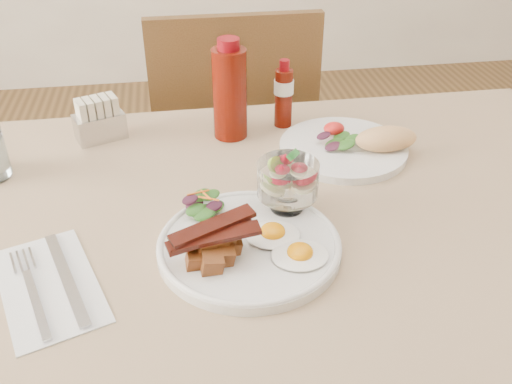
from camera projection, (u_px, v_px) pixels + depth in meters
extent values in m
cylinder|color=brown|center=(9.00, 284.00, 1.39)|extent=(0.06, 0.06, 0.71)
cylinder|color=brown|center=(463.00, 238.00, 1.54)|extent=(0.06, 0.06, 0.71)
cube|color=brown|center=(277.00, 227.00, 0.96)|extent=(1.30, 0.85, 0.04)
cube|color=tan|center=(277.00, 217.00, 0.95)|extent=(1.33, 0.88, 0.00)
cylinder|color=brown|center=(178.00, 255.00, 1.68)|extent=(0.04, 0.04, 0.45)
cylinder|color=brown|center=(297.00, 244.00, 1.73)|extent=(0.04, 0.04, 0.45)
cylinder|color=brown|center=(174.00, 190.00, 1.98)|extent=(0.04, 0.04, 0.45)
cylinder|color=brown|center=(275.00, 181.00, 2.03)|extent=(0.04, 0.04, 0.45)
cube|color=brown|center=(229.00, 150.00, 1.72)|extent=(0.42, 0.42, 0.03)
cube|color=brown|center=(236.00, 107.00, 1.43)|extent=(0.42, 0.03, 0.46)
cylinder|color=silver|center=(249.00, 246.00, 0.87)|extent=(0.28, 0.28, 0.02)
ellipsoid|color=white|center=(300.00, 255.00, 0.83)|extent=(0.11, 0.10, 0.01)
ellipsoid|color=orange|center=(300.00, 252.00, 0.83)|extent=(0.04, 0.04, 0.02)
ellipsoid|color=white|center=(273.00, 234.00, 0.87)|extent=(0.11, 0.10, 0.01)
ellipsoid|color=orange|center=(273.00, 231.00, 0.87)|extent=(0.04, 0.04, 0.02)
cube|color=brown|center=(207.00, 248.00, 0.83)|extent=(0.03, 0.03, 0.03)
cube|color=brown|center=(223.00, 255.00, 0.82)|extent=(0.04, 0.04, 0.03)
cube|color=brown|center=(195.00, 260.00, 0.81)|extent=(0.03, 0.03, 0.02)
cube|color=brown|center=(231.00, 245.00, 0.84)|extent=(0.03, 0.03, 0.03)
cube|color=brown|center=(212.00, 262.00, 0.80)|extent=(0.04, 0.04, 0.03)
cube|color=brown|center=(196.00, 246.00, 0.84)|extent=(0.03, 0.03, 0.02)
cube|color=brown|center=(219.00, 239.00, 0.81)|extent=(0.03, 0.03, 0.03)
cube|color=brown|center=(207.00, 243.00, 0.81)|extent=(0.03, 0.03, 0.02)
cube|color=brown|center=(226.00, 235.00, 0.82)|extent=(0.03, 0.03, 0.03)
cube|color=#43100B|center=(211.00, 236.00, 0.81)|extent=(0.13, 0.06, 0.01)
cube|color=#43100B|center=(215.00, 236.00, 0.80)|extent=(0.13, 0.04, 0.01)
cube|color=#43100B|center=(213.00, 226.00, 0.81)|extent=(0.13, 0.07, 0.01)
ellipsoid|color=#164813|center=(203.00, 211.00, 0.92)|extent=(0.04, 0.04, 0.01)
ellipsoid|color=#164813|center=(214.00, 207.00, 0.93)|extent=(0.04, 0.03, 0.01)
ellipsoid|color=#341020|center=(194.00, 205.00, 0.93)|extent=(0.04, 0.03, 0.01)
ellipsoid|color=#164813|center=(205.00, 214.00, 0.90)|extent=(0.04, 0.03, 0.01)
ellipsoid|color=#164813|center=(195.00, 210.00, 0.91)|extent=(0.04, 0.03, 0.01)
ellipsoid|color=#341020|center=(214.00, 206.00, 0.91)|extent=(0.03, 0.03, 0.01)
ellipsoid|color=#164813|center=(202.00, 195.00, 0.93)|extent=(0.04, 0.03, 0.01)
ellipsoid|color=#164813|center=(211.00, 195.00, 0.92)|extent=(0.04, 0.03, 0.01)
ellipsoid|color=#341020|center=(190.00, 200.00, 0.91)|extent=(0.03, 0.02, 0.01)
cylinder|color=orange|center=(206.00, 195.00, 0.91)|extent=(0.02, 0.04, 0.01)
cylinder|color=orange|center=(198.00, 193.00, 0.91)|extent=(0.04, 0.01, 0.01)
cylinder|color=orange|center=(209.00, 198.00, 0.90)|extent=(0.03, 0.02, 0.01)
cylinder|color=white|center=(287.00, 205.00, 0.93)|extent=(0.05, 0.05, 0.01)
cylinder|color=white|center=(287.00, 198.00, 0.93)|extent=(0.02, 0.02, 0.02)
cylinder|color=white|center=(288.00, 179.00, 0.91)|extent=(0.10, 0.10, 0.06)
cylinder|color=#FFF1B4|center=(278.00, 185.00, 0.91)|extent=(0.03, 0.03, 0.01)
cylinder|color=#FFF1B4|center=(298.00, 182.00, 0.91)|extent=(0.03, 0.03, 0.01)
cylinder|color=#FFF1B4|center=(283.00, 175.00, 0.92)|extent=(0.03, 0.03, 0.01)
cylinder|color=#8CB437|center=(278.00, 169.00, 0.90)|extent=(0.04, 0.04, 0.01)
cone|color=red|center=(299.00, 169.00, 0.89)|extent=(0.03, 0.03, 0.03)
cone|color=red|center=(282.00, 170.00, 0.88)|extent=(0.03, 0.03, 0.03)
cone|color=red|center=(285.00, 158.00, 0.90)|extent=(0.03, 0.03, 0.03)
ellipsoid|color=#2C7C31|center=(291.00, 156.00, 0.89)|extent=(0.02, 0.01, 0.00)
ellipsoid|color=#2C7C31|center=(295.00, 153.00, 0.89)|extent=(0.02, 0.01, 0.00)
cylinder|color=silver|center=(343.00, 148.00, 1.13)|extent=(0.25, 0.25, 0.02)
ellipsoid|color=#164813|center=(334.00, 144.00, 1.11)|extent=(0.04, 0.03, 0.01)
ellipsoid|color=#164813|center=(342.00, 136.00, 1.14)|extent=(0.04, 0.03, 0.01)
ellipsoid|color=#341020|center=(333.00, 146.00, 1.10)|extent=(0.03, 0.03, 0.01)
ellipsoid|color=#164813|center=(346.00, 145.00, 1.09)|extent=(0.04, 0.03, 0.01)
ellipsoid|color=#164813|center=(353.00, 138.00, 1.11)|extent=(0.03, 0.02, 0.01)
ellipsoid|color=#341020|center=(324.00, 136.00, 1.12)|extent=(0.03, 0.02, 0.01)
ellipsoid|color=red|center=(334.00, 130.00, 1.15)|extent=(0.04, 0.03, 0.03)
ellipsoid|color=tan|center=(386.00, 138.00, 1.10)|extent=(0.13, 0.07, 0.05)
cylinder|color=#550E04|center=(230.00, 94.00, 1.14)|extent=(0.08, 0.08, 0.18)
cylinder|color=maroon|center=(228.00, 44.00, 1.08)|extent=(0.05, 0.05, 0.02)
cylinder|color=#550E04|center=(283.00, 98.00, 1.20)|extent=(0.05, 0.05, 0.12)
cylinder|color=silver|center=(284.00, 87.00, 1.18)|extent=(0.05, 0.05, 0.03)
cylinder|color=maroon|center=(284.00, 65.00, 1.16)|extent=(0.03, 0.03, 0.02)
cube|color=#B7B8BC|center=(100.00, 127.00, 1.16)|extent=(0.11, 0.09, 0.05)
cube|color=#C5B68B|center=(82.00, 116.00, 1.13)|extent=(0.03, 0.05, 0.06)
cube|color=#C5B68B|center=(90.00, 114.00, 1.14)|extent=(0.03, 0.05, 0.06)
cube|color=#C5B68B|center=(98.00, 112.00, 1.14)|extent=(0.03, 0.05, 0.06)
cube|color=#C5B68B|center=(106.00, 110.00, 1.15)|extent=(0.03, 0.05, 0.06)
cube|color=#C5B68B|center=(113.00, 109.00, 1.16)|extent=(0.03, 0.05, 0.06)
cube|color=silver|center=(49.00, 285.00, 0.80)|extent=(0.19, 0.26, 0.00)
cube|color=#B7B8BC|center=(66.00, 277.00, 0.81)|extent=(0.09, 0.21, 0.00)
cube|color=#B7B8BC|center=(36.00, 304.00, 0.77)|extent=(0.06, 0.14, 0.00)
cube|color=#B7B8BC|center=(13.00, 263.00, 0.84)|extent=(0.02, 0.05, 0.00)
cube|color=#B7B8BC|center=(20.00, 261.00, 0.84)|extent=(0.02, 0.05, 0.00)
cube|color=#B7B8BC|center=(26.00, 259.00, 0.84)|extent=(0.02, 0.05, 0.00)
cube|color=#B7B8BC|center=(32.00, 257.00, 0.85)|extent=(0.02, 0.05, 0.00)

